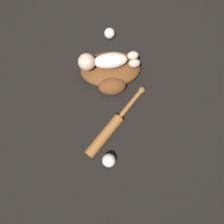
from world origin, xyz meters
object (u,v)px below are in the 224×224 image
Objects in this scene: baseball_glove at (111,72)px; baseball_bat at (110,128)px; baby_figure at (105,61)px; baseball at (109,160)px; baseball_spare at (110,33)px.

baseball_glove is 0.89× the size of baseball_bat.
baseball is at bearing 105.67° from baby_figure.
baseball_bat is 6.68× the size of baseball.
baseball is 0.79m from baseball_spare.
baseball_glove is 5.98× the size of baseball.
baseball_glove is at bearing 167.67° from baby_figure.
baby_figure is 0.29m from baseball_spare.
baby_figure reaches higher than baseball.
baby_figure reaches higher than baseball_glove.
baseball_bat is (-0.11, 0.33, -0.10)m from baby_figure.
baseball_glove is 0.29m from baseball_spare.
baseball is at bearing 103.25° from baseball_spare.
baseball_spare is at bearing -76.75° from baseball.
baseball reaches higher than baseball_bat.
baseball is (-0.14, 0.50, -0.10)m from baby_figure.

